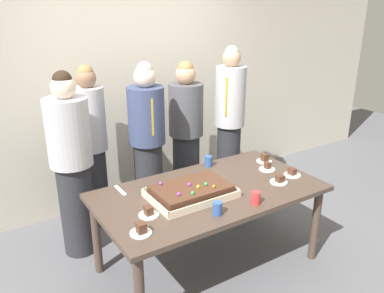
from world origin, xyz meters
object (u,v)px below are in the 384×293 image
person_green_shirt_behind (186,134)px  person_striped_tie_right (92,145)px  person_serving_front (148,146)px  cake_server_utensil (120,190)px  party_table (209,198)px  plated_slice_center_back (279,180)px  drink_cup_middle (208,161)px  plated_slice_far_right (292,173)px  person_left_edge_reaching (229,124)px  plated_slice_near_left (149,213)px  person_far_right_suit (72,165)px  drink_cup_nearest (256,198)px  drink_cup_far_end (217,208)px  sheet_cake (191,191)px  plated_slice_near_right (265,159)px  plated_slice_far_left (267,168)px  plated_slice_center_front (141,230)px

person_green_shirt_behind → person_striped_tie_right: (-1.00, 0.15, 0.03)m
person_serving_front → cake_server_utensil: bearing=-41.4°
party_table → person_green_shirt_behind: size_ratio=1.14×
plated_slice_center_back → drink_cup_middle: size_ratio=1.50×
cake_server_utensil → person_green_shirt_behind: size_ratio=0.12×
plated_slice_far_right → cake_server_utensil: plated_slice_far_right is taller
person_striped_tie_right → person_left_edge_reaching: person_left_edge_reaching is taller
person_left_edge_reaching → plated_slice_near_left: bearing=-6.5°
cake_server_utensil → person_serving_front: 0.71m
person_far_right_suit → person_serving_front: bearing=54.2°
plated_slice_near_left → person_far_right_suit: size_ratio=0.09×
drink_cup_nearest → drink_cup_far_end: bearing=175.9°
sheet_cake → person_striped_tie_right: 1.30m
sheet_cake → person_far_right_suit: 1.09m
drink_cup_middle → person_striped_tie_right: (-0.85, 0.80, 0.08)m
sheet_cake → plated_slice_near_left: (-0.42, -0.09, -0.02)m
plated_slice_center_back → plated_slice_near_right: bearing=62.8°
plated_slice_near_right → plated_slice_far_left: 0.19m
plated_slice_near_right → plated_slice_center_back: plated_slice_near_right is taller
plated_slice_far_left → plated_slice_center_front: plated_slice_center_front is taller
plated_slice_center_back → person_serving_front: size_ratio=0.09×
plated_slice_far_right → cake_server_utensil: (-1.42, 0.54, -0.02)m
plated_slice_near_right → plated_slice_center_front: bearing=-162.1°
plated_slice_far_right → drink_cup_nearest: bearing=-160.5°
drink_cup_nearest → person_striped_tie_right: size_ratio=0.06×
drink_cup_far_end → person_striped_tie_right: bearing=103.9°
plated_slice_center_front → person_serving_front: 1.33m
sheet_cake → cake_server_utensil: bearing=137.8°
sheet_cake → plated_slice_far_left: (0.88, 0.07, -0.03)m
sheet_cake → person_striped_tie_right: person_striped_tie_right is taller
party_table → person_serving_front: person_serving_front is taller
person_far_right_suit → sheet_cake: bearing=-0.0°
plated_slice_center_front → person_striped_tie_right: bearing=83.0°
plated_slice_center_front → cake_server_utensil: bearing=79.2°
sheet_cake → drink_cup_middle: (0.47, 0.43, 0.00)m
person_serving_front → person_green_shirt_behind: (0.56, 0.20, -0.04)m
sheet_cake → person_serving_front: person_serving_front is taller
plated_slice_far_right → person_far_right_suit: size_ratio=0.09×
plated_slice_near_right → drink_cup_middle: 0.56m
plated_slice_near_right → cake_server_utensil: size_ratio=0.75×
plated_slice_near_left → person_striped_tie_right: bearing=88.4°
plated_slice_center_back → sheet_cake: bearing=166.2°
drink_cup_far_end → cake_server_utensil: 0.87m
plated_slice_near_left → plated_slice_near_right: plated_slice_near_right is taller
plated_slice_center_front → drink_cup_middle: drink_cup_middle is taller
person_left_edge_reaching → cake_server_utensil: bearing=-21.5°
plated_slice_far_right → person_green_shirt_behind: size_ratio=0.09×
person_striped_tie_right → drink_cup_nearest: bearing=7.5°
sheet_cake → cake_server_utensil: (-0.44, 0.40, -0.04)m
plated_slice_far_left → person_striped_tie_right: person_striped_tie_right is taller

